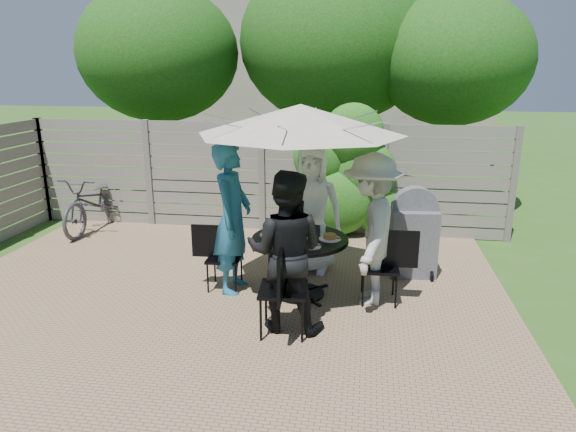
% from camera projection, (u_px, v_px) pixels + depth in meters
% --- Properties ---
extents(backyard_envelope, '(60.00, 60.00, 5.00)m').
position_uv_depth(backyard_envelope, '(314.00, 71.00, 15.04)').
color(backyard_envelope, '#2E571B').
rests_on(backyard_envelope, ground).
extents(patio_table, '(1.19, 1.19, 0.75)m').
position_uv_depth(patio_table, '(300.00, 255.00, 6.15)').
color(patio_table, black).
rests_on(patio_table, ground).
extents(umbrella, '(2.48, 2.48, 2.30)m').
position_uv_depth(umbrella, '(301.00, 119.00, 5.71)').
color(umbrella, silver).
rests_on(umbrella, ground).
extents(chair_back, '(0.44, 0.66, 0.91)m').
position_uv_depth(chair_back, '(312.00, 248.00, 7.13)').
color(chair_back, black).
rests_on(chair_back, ground).
extents(person_back, '(0.88, 0.59, 1.74)m').
position_uv_depth(person_back, '(311.00, 209.00, 6.84)').
color(person_back, white).
rests_on(person_back, ground).
extents(chair_left, '(0.61, 0.42, 0.84)m').
position_uv_depth(chair_left, '(224.00, 270.00, 6.41)').
color(chair_left, black).
rests_on(chair_left, ground).
extents(person_left, '(0.48, 0.70, 1.87)m').
position_uv_depth(person_left, '(232.00, 219.00, 6.20)').
color(person_left, '#216791').
rests_on(person_left, ground).
extents(chair_front, '(0.52, 0.74, 1.01)m').
position_uv_depth(chair_front, '(283.00, 307.00, 5.30)').
color(chair_front, black).
rests_on(chair_front, ground).
extents(person_front, '(0.87, 0.69, 1.72)m').
position_uv_depth(person_front, '(286.00, 252.00, 5.28)').
color(person_front, black).
rests_on(person_front, ground).
extents(chair_right, '(0.66, 0.45, 0.90)m').
position_uv_depth(chair_right, '(380.00, 281.00, 6.04)').
color(chair_right, black).
rests_on(chair_right, ground).
extents(person_right, '(0.72, 1.18, 1.79)m').
position_uv_depth(person_right, '(371.00, 230.00, 5.89)').
color(person_right, '#B7B6B2').
rests_on(person_right, ground).
extents(plate_back, '(0.26, 0.26, 0.06)m').
position_uv_depth(plate_back, '(305.00, 227.00, 6.42)').
color(plate_back, white).
rests_on(plate_back, patio_table).
extents(plate_left, '(0.26, 0.26, 0.06)m').
position_uv_depth(plate_left, '(270.00, 234.00, 6.15)').
color(plate_left, white).
rests_on(plate_left, patio_table).
extents(plate_front, '(0.26, 0.26, 0.06)m').
position_uv_depth(plate_front, '(294.00, 245.00, 5.74)').
color(plate_front, white).
rests_on(plate_front, patio_table).
extents(plate_right, '(0.26, 0.26, 0.06)m').
position_uv_depth(plate_right, '(330.00, 237.00, 6.01)').
color(plate_right, white).
rests_on(plate_right, patio_table).
extents(plate_extra, '(0.24, 0.24, 0.06)m').
position_uv_depth(plate_extra, '(311.00, 245.00, 5.77)').
color(plate_extra, white).
rests_on(plate_extra, patio_table).
extents(glass_back, '(0.07, 0.07, 0.14)m').
position_uv_depth(glass_back, '(295.00, 225.00, 6.34)').
color(glass_back, silver).
rests_on(glass_back, patio_table).
extents(glass_left, '(0.07, 0.07, 0.14)m').
position_uv_depth(glass_left, '(277.00, 233.00, 6.02)').
color(glass_left, silver).
rests_on(glass_left, patio_table).
extents(glass_front, '(0.07, 0.07, 0.14)m').
position_uv_depth(glass_front, '(305.00, 239.00, 5.81)').
color(glass_front, silver).
rests_on(glass_front, patio_table).
extents(glass_right, '(0.07, 0.07, 0.14)m').
position_uv_depth(glass_right, '(323.00, 231.00, 6.12)').
color(glass_right, silver).
rests_on(glass_right, patio_table).
extents(syrup_jug, '(0.09, 0.09, 0.16)m').
position_uv_depth(syrup_jug, '(296.00, 230.00, 6.13)').
color(syrup_jug, '#59280C').
rests_on(syrup_jug, patio_table).
extents(coffee_cup, '(0.08, 0.08, 0.12)m').
position_uv_depth(coffee_cup, '(311.00, 228.00, 6.26)').
color(coffee_cup, '#C6B293').
rests_on(coffee_cup, patio_table).
extents(bicycle, '(0.70, 1.87, 0.97)m').
position_uv_depth(bicycle, '(95.00, 202.00, 8.76)').
color(bicycle, '#333338').
rests_on(bicycle, ground).
extents(bbq_grill, '(0.64, 0.52, 1.22)m').
position_uv_depth(bbq_grill, '(413.00, 236.00, 6.77)').
color(bbq_grill, slate).
rests_on(bbq_grill, ground).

